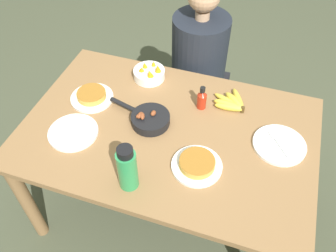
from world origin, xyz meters
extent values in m
plane|color=#474C38|center=(0.00, 0.00, 0.00)|extent=(14.00, 14.00, 0.00)
cube|color=olive|center=(0.00, 0.00, 0.70)|extent=(1.45, 0.96, 0.03)
cylinder|color=olive|center=(-0.67, -0.42, 0.34)|extent=(0.07, 0.07, 0.68)
cylinder|color=olive|center=(-0.67, 0.42, 0.34)|extent=(0.07, 0.07, 0.68)
cylinder|color=olive|center=(0.67, 0.42, 0.34)|extent=(0.07, 0.07, 0.68)
ellipsoid|color=gold|center=(0.29, 0.31, 0.73)|extent=(0.11, 0.17, 0.03)
ellipsoid|color=gold|center=(0.28, 0.29, 0.74)|extent=(0.14, 0.13, 0.04)
ellipsoid|color=gold|center=(0.25, 0.28, 0.73)|extent=(0.19, 0.11, 0.03)
ellipsoid|color=gold|center=(0.25, 0.25, 0.74)|extent=(0.17, 0.06, 0.04)
ellipsoid|color=gold|center=(0.26, 0.24, 0.73)|extent=(0.16, 0.05, 0.04)
cylinder|color=#4C3819|center=(0.33, 0.24, 0.73)|extent=(0.02, 0.02, 0.04)
cylinder|color=black|center=(-0.10, 0.02, 0.72)|extent=(0.19, 0.19, 0.01)
cylinder|color=black|center=(-0.10, 0.02, 0.75)|extent=(0.20, 0.20, 0.04)
cylinder|color=black|center=(-0.27, 0.06, 0.75)|extent=(0.16, 0.06, 0.02)
ellipsoid|color=brown|center=(-0.14, -0.01, 0.78)|extent=(0.05, 0.05, 0.03)
ellipsoid|color=brown|center=(-0.13, -0.01, 0.78)|extent=(0.05, 0.06, 0.03)
ellipsoid|color=brown|center=(-0.14, -0.01, 0.78)|extent=(0.03, 0.05, 0.03)
ellipsoid|color=brown|center=(-0.09, 0.03, 0.78)|extent=(0.03, 0.04, 0.03)
cylinder|color=white|center=(-0.46, 0.08, 0.72)|extent=(0.23, 0.23, 0.02)
cylinder|color=gold|center=(-0.46, 0.08, 0.75)|extent=(0.16, 0.16, 0.03)
cylinder|color=#9F6624|center=(-0.46, 0.08, 0.76)|extent=(0.15, 0.15, 0.00)
cylinder|color=white|center=(0.20, -0.17, 0.72)|extent=(0.23, 0.23, 0.02)
cylinder|color=gold|center=(0.20, -0.17, 0.75)|extent=(0.16, 0.16, 0.03)
cylinder|color=#9F6624|center=(0.20, -0.17, 0.76)|extent=(0.16, 0.16, 0.00)
cylinder|color=white|center=(-0.44, -0.17, 0.72)|extent=(0.25, 0.25, 0.02)
cylinder|color=silver|center=(-0.41, -0.16, 0.74)|extent=(0.08, 0.09, 0.01)
cube|color=silver|center=(-0.46, -0.22, 0.74)|extent=(0.04, 0.05, 0.00)
cylinder|color=white|center=(0.54, 0.07, 0.72)|extent=(0.25, 0.25, 0.02)
cylinder|color=silver|center=(0.54, 0.05, 0.74)|extent=(0.08, 0.10, 0.01)
cube|color=silver|center=(0.49, 0.12, 0.74)|extent=(0.05, 0.05, 0.00)
cylinder|color=white|center=(-0.23, 0.35, 0.74)|extent=(0.18, 0.18, 0.05)
cone|color=orange|center=(-0.18, 0.35, 0.79)|extent=(0.04, 0.05, 0.06)
cone|color=orange|center=(-0.22, 0.40, 0.78)|extent=(0.04, 0.04, 0.04)
cone|color=orange|center=(-0.26, 0.37, 0.78)|extent=(0.05, 0.05, 0.05)
cone|color=orange|center=(-0.27, 0.33, 0.78)|extent=(0.05, 0.06, 0.05)
cone|color=orange|center=(-0.21, 0.30, 0.79)|extent=(0.06, 0.06, 0.05)
cylinder|color=#2D9351|center=(-0.06, -0.35, 0.82)|extent=(0.09, 0.09, 0.20)
cylinder|color=black|center=(-0.06, -0.35, 0.94)|extent=(0.07, 0.07, 0.04)
cylinder|color=#B72814|center=(0.11, 0.21, 0.76)|extent=(0.05, 0.05, 0.08)
cone|color=#B72814|center=(0.11, 0.21, 0.81)|extent=(0.05, 0.05, 0.02)
cylinder|color=black|center=(0.11, 0.21, 0.84)|extent=(0.03, 0.03, 0.03)
cube|color=black|center=(-0.02, 0.70, 0.22)|extent=(0.38, 0.38, 0.44)
cylinder|color=#1E232D|center=(-0.02, 0.70, 0.69)|extent=(0.35, 0.35, 0.50)
cylinder|color=tan|center=(-0.02, 0.70, 0.96)|extent=(0.08, 0.08, 0.05)
camera|label=1|loc=(0.37, -1.12, 2.04)|focal=38.00mm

